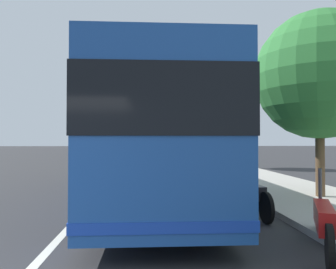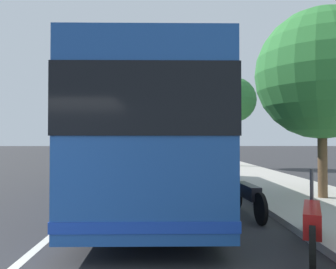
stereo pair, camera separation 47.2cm
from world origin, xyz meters
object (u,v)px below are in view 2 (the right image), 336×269
at_px(car_far_distant, 137,149).
at_px(car_behind_bus, 163,148).
at_px(car_side_street, 158,149).
at_px(coach_bus, 156,136).
at_px(roadside_tree_far_block, 234,101).
at_px(roadside_tree_mid_block, 322,74).
at_px(motorcycle_mid_row, 247,195).
at_px(car_ahead_same_lane, 139,147).
at_px(motorcycle_angled, 312,224).

height_order(car_far_distant, car_behind_bus, car_far_distant).
relative_size(car_side_street, car_behind_bus, 0.97).
xyz_separation_m(coach_bus, roadside_tree_far_block, (11.26, -4.88, 2.50)).
bearing_deg(roadside_tree_mid_block, car_far_distant, 12.87).
xyz_separation_m(motorcycle_mid_row, car_far_distant, (37.88, 5.67, 0.20)).
height_order(coach_bus, car_far_distant, coach_bus).
relative_size(car_far_distant, car_side_street, 0.94).
bearing_deg(car_far_distant, car_ahead_same_lane, -175.81).
distance_m(car_ahead_same_lane, roadside_tree_mid_block, 51.80).
distance_m(car_behind_bus, roadside_tree_mid_block, 37.90).
distance_m(motorcycle_angled, car_side_street, 36.52).
height_order(motorcycle_angled, roadside_tree_mid_block, roadside_tree_mid_block).
xyz_separation_m(coach_bus, motorcycle_angled, (-5.35, -2.54, -1.43)).
relative_size(coach_bus, car_side_street, 2.65).
distance_m(car_far_distant, roadside_tree_mid_block, 37.27).
bearing_deg(car_ahead_same_lane, motorcycle_mid_row, 11.44).
xyz_separation_m(car_far_distant, car_side_street, (-4.23, -3.02, 0.01)).
distance_m(car_far_distant, roadside_tree_far_block, 25.69).
bearing_deg(car_side_street, motorcycle_angled, -179.81).
bearing_deg(roadside_tree_mid_block, roadside_tree_far_block, -0.14).
distance_m(motorcycle_angled, motorcycle_mid_row, 2.77).
relative_size(motorcycle_angled, car_behind_bus, 0.47).
relative_size(motorcycle_angled, roadside_tree_mid_block, 0.39).
xyz_separation_m(car_far_distant, roadside_tree_far_block, (-24.02, -8.31, 3.73)).
relative_size(car_far_distant, car_ahead_same_lane, 0.91).
bearing_deg(coach_bus, car_side_street, 0.59).
xyz_separation_m(car_far_distant, car_behind_bus, (1.28, -3.60, 0.01)).
bearing_deg(car_behind_bus, roadside_tree_mid_block, -172.01).
xyz_separation_m(car_ahead_same_lane, roadside_tree_mid_block, (-50.92, -9.04, 3.04)).
distance_m(coach_bus, car_ahead_same_lane, 50.18).
height_order(motorcycle_angled, car_ahead_same_lane, car_ahead_same_lane).
relative_size(motorcycle_mid_row, roadside_tree_mid_block, 0.43).
bearing_deg(roadside_tree_mid_block, motorcycle_mid_row, 122.59).
distance_m(motorcycle_mid_row, roadside_tree_mid_block, 4.47).
bearing_deg(roadside_tree_mid_block, car_behind_bus, 7.12).
bearing_deg(motorcycle_angled, car_ahead_same_lane, 31.05).
distance_m(car_side_street, car_behind_bus, 5.53).
height_order(car_far_distant, roadside_tree_far_block, roadside_tree_far_block).
xyz_separation_m(car_side_street, roadside_tree_mid_block, (-31.98, -5.26, 3.02)).
distance_m(car_behind_bus, roadside_tree_far_block, 26.00).
bearing_deg(roadside_tree_far_block, motorcycle_angled, 171.99).
height_order(coach_bus, car_ahead_same_lane, coach_bus).
height_order(motorcycle_angled, motorcycle_mid_row, motorcycle_mid_row).
bearing_deg(coach_bus, car_ahead_same_lane, 4.62).
bearing_deg(motorcycle_mid_row, roadside_tree_mid_block, -61.27).
distance_m(car_ahead_same_lane, roadside_tree_far_block, 39.95).
bearing_deg(car_side_street, car_ahead_same_lane, 6.84).
bearing_deg(car_side_street, car_far_distant, 31.07).
relative_size(motorcycle_mid_row, roadside_tree_far_block, 0.40).
bearing_deg(car_side_street, motorcycle_mid_row, -179.95).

